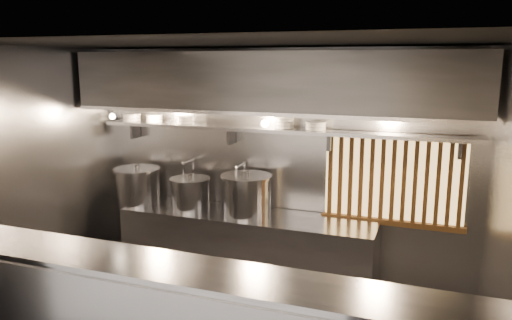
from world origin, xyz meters
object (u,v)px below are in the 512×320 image
Objects in this scene: stock_pot_mid at (190,193)px; pendant_bulb at (265,123)px; heat_lamp at (111,111)px; stock_pot_left at (138,185)px; stock_pot_right at (246,195)px.

pendant_bulb is at bearing 6.27° from stock_pot_mid.
stock_pot_left is (0.15, 0.25, -0.94)m from heat_lamp.
pendant_bulb reaches higher than stock_pot_mid.
stock_pot_left is 0.96× the size of stock_pot_right.
heat_lamp is 0.99m from stock_pot_left.
stock_pot_left is 1.39× the size of stock_pot_mid.
stock_pot_right is (1.60, 0.28, -0.93)m from heat_lamp.
pendant_bulb is 0.35× the size of stock_pot_mid.
heat_lamp is 0.47× the size of stock_pot_left.
pendant_bulb is at bearing 11.00° from heat_lamp.
heat_lamp reaches higher than stock_pot_right.
stock_pot_mid is at bearing -0.14° from stock_pot_left.
pendant_bulb is (1.80, 0.35, -0.11)m from heat_lamp.
stock_pot_right is (0.71, 0.03, 0.04)m from stock_pot_mid.
pendant_bulb reaches higher than stock_pot_right.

